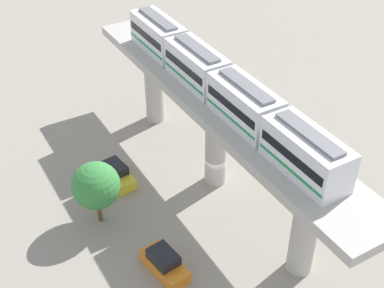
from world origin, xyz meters
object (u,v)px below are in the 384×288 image
(parked_car_orange, at_px, (164,264))
(tree_near_viaduct, at_px, (96,186))
(train, at_px, (219,84))
(parked_car_yellow, at_px, (116,174))

(parked_car_orange, bearing_deg, tree_near_viaduct, 98.02)
(train, bearing_deg, parked_car_yellow, 148.76)
(parked_car_yellow, xyz_separation_m, tree_near_viaduct, (-3.14, -3.96, 2.98))
(train, bearing_deg, tree_near_viaduct, 176.34)
(train, xyz_separation_m, tree_near_viaduct, (-10.82, 0.69, -6.35))
(parked_car_yellow, bearing_deg, parked_car_orange, -102.77)
(train, bearing_deg, parked_car_orange, -142.80)
(train, relative_size, parked_car_orange, 6.24)
(train, relative_size, tree_near_viaduct, 4.84)
(parked_car_orange, bearing_deg, train, 29.64)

